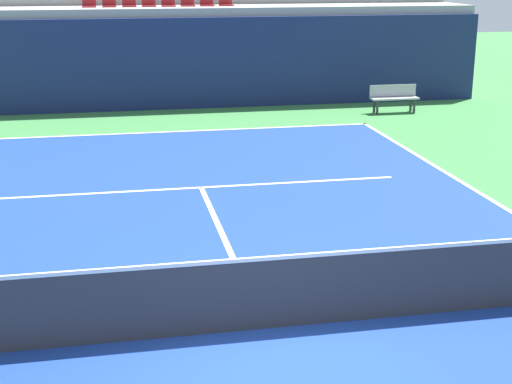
# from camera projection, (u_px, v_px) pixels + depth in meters

# --- Properties ---
(ground_plane) EXTENTS (80.00, 80.00, 0.00)m
(ground_plane) POSITION_uv_depth(u_px,v_px,m) (265.00, 329.00, 9.53)
(ground_plane) COLOR #387A3D
(court_surface) EXTENTS (11.00, 24.00, 0.01)m
(court_surface) POSITION_uv_depth(u_px,v_px,m) (265.00, 329.00, 9.53)
(court_surface) COLOR navy
(court_surface) RESTS_ON ground_plane
(baseline_far) EXTENTS (11.00, 0.10, 0.00)m
(baseline_far) POSITION_uv_depth(u_px,v_px,m) (176.00, 132.00, 20.75)
(baseline_far) COLOR white
(baseline_far) RESTS_ON court_surface
(service_line_far) EXTENTS (8.26, 0.10, 0.00)m
(service_line_far) POSITION_uv_depth(u_px,v_px,m) (201.00, 188.00, 15.54)
(service_line_far) COLOR white
(service_line_far) RESTS_ON court_surface
(centre_service_line) EXTENTS (0.10, 6.40, 0.00)m
(centre_service_line) POSITION_uv_depth(u_px,v_px,m) (225.00, 241.00, 12.53)
(centre_service_line) COLOR white
(centre_service_line) RESTS_ON court_surface
(back_wall) EXTENTS (20.91, 0.30, 2.84)m
(back_wall) POSITION_uv_depth(u_px,v_px,m) (164.00, 64.00, 23.68)
(back_wall) COLOR navy
(back_wall) RESTS_ON ground_plane
(stands_tier_lower) EXTENTS (20.91, 2.40, 3.11)m
(stands_tier_lower) POSITION_uv_depth(u_px,v_px,m) (161.00, 55.00, 24.90)
(stands_tier_lower) COLOR #9E9E99
(stands_tier_lower) RESTS_ON ground_plane
(stands_tier_upper) EXTENTS (20.91, 2.40, 3.96)m
(stands_tier_upper) POSITION_uv_depth(u_px,v_px,m) (155.00, 36.00, 27.04)
(stands_tier_upper) COLOR #9E9E99
(stands_tier_upper) RESTS_ON ground_plane
(seating_row_lower) EXTENTS (4.86, 0.44, 0.44)m
(seating_row_lower) POSITION_uv_depth(u_px,v_px,m) (159.00, 3.00, 24.51)
(seating_row_lower) COLOR maroon
(seating_row_lower) RESTS_ON stands_tier_lower
(tennis_net) EXTENTS (11.08, 0.08, 1.07)m
(tennis_net) POSITION_uv_depth(u_px,v_px,m) (265.00, 292.00, 9.38)
(tennis_net) COLOR black
(tennis_net) RESTS_ON court_surface
(player_bench) EXTENTS (1.50, 0.40, 0.85)m
(player_bench) POSITION_uv_depth(u_px,v_px,m) (394.00, 96.00, 23.35)
(player_bench) COLOR #99999E
(player_bench) RESTS_ON ground_plane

